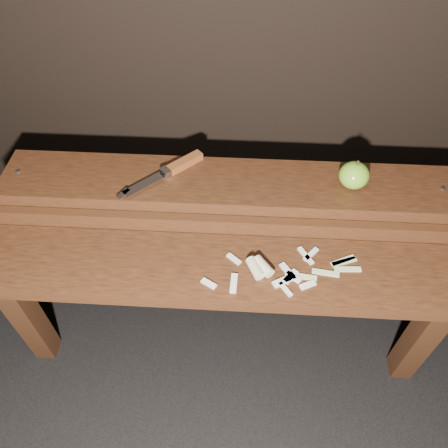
# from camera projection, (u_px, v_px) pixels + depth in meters

# --- Properties ---
(ground) EXTENTS (60.00, 60.00, 0.00)m
(ground) POSITION_uv_depth(u_px,v_px,m) (223.00, 329.00, 1.41)
(ground) COLOR black
(bench_front_tier) EXTENTS (1.20, 0.20, 0.42)m
(bench_front_tier) POSITION_uv_depth(u_px,v_px,m) (221.00, 285.00, 1.11)
(bench_front_tier) COLOR black
(bench_front_tier) RESTS_ON ground
(bench_rear_tier) EXTENTS (1.20, 0.21, 0.50)m
(bench_rear_tier) POSITION_uv_depth(u_px,v_px,m) (226.00, 204.00, 1.21)
(bench_rear_tier) COLOR black
(bench_rear_tier) RESTS_ON ground
(apple) EXTENTS (0.08, 0.08, 0.08)m
(apple) POSITION_uv_depth(u_px,v_px,m) (354.00, 175.00, 1.11)
(apple) COLOR #699E20
(apple) RESTS_ON bench_rear_tier
(knife) EXTENTS (0.20, 0.19, 0.02)m
(knife) POSITION_uv_depth(u_px,v_px,m) (175.00, 168.00, 1.16)
(knife) COLOR brown
(knife) RESTS_ON bench_rear_tier
(apple_scraps) EXTENTS (0.38, 0.15, 0.03)m
(apple_scraps) POSITION_uv_depth(u_px,v_px,m) (275.00, 269.00, 1.05)
(apple_scraps) COLOR beige
(apple_scraps) RESTS_ON bench_front_tier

